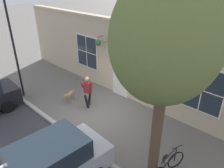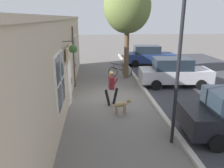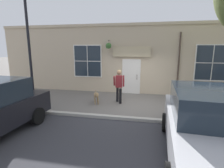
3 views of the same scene
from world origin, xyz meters
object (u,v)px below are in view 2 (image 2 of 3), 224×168
dog_on_leash (122,104)px  street_tree_by_curb (128,8)px  parked_car_far_end (148,55)px  street_lamp (181,38)px  leaning_bicycle (120,71)px  parked_car_mid_block (174,72)px  pedestrian_walking (112,85)px

dog_on_leash → street_tree_by_curb: (1.11, 6.00, 4.26)m
parked_car_far_end → street_lamp: size_ratio=0.80×
leaning_bicycle → parked_car_far_end: (3.01, 3.80, 0.50)m
parked_car_mid_block → street_lamp: (-2.36, -6.39, 2.65)m
street_tree_by_curb → parked_car_mid_block: (2.65, -2.11, -3.82)m
street_tree_by_curb → street_lamp: 8.59m
parked_car_mid_block → street_lamp: street_lamp is taller
parked_car_mid_block → parked_car_far_end: size_ratio=1.00×
pedestrian_walking → parked_car_mid_block: 5.00m
leaning_bicycle → parked_car_mid_block: 3.97m
street_lamp → leaning_bicycle: bearing=94.6°
pedestrian_walking → street_tree_by_curb: 6.32m
street_lamp → pedestrian_walking: bearing=116.3°
street_tree_by_curb → parked_car_mid_block: size_ratio=1.48×
pedestrian_walking → dog_on_leash: bearing=-71.0°
dog_on_leash → parked_car_far_end: size_ratio=0.24×
dog_on_leash → leaning_bicycle: bearing=83.8°
parked_car_mid_block → dog_on_leash: bearing=-134.1°
dog_on_leash → parked_car_mid_block: (3.77, 3.89, 0.44)m
pedestrian_walking → street_lamp: (1.77, -3.58, 2.51)m
street_tree_by_curb → leaning_bicycle: street_tree_by_curb is taller
street_tree_by_curb → pedestrian_walking: bearing=-106.8°
street_tree_by_curb → parked_car_mid_block: street_tree_by_curb is taller
street_tree_by_curb → leaning_bicycle: size_ratio=3.81×
street_tree_by_curb → street_lamp: size_ratio=1.18×
pedestrian_walking → street_lamp: 4.72m
dog_on_leash → parked_car_mid_block: bearing=45.9°
pedestrian_walking → parked_car_far_end: bearing=65.8°
dog_on_leash → street_lamp: (1.40, -2.50, 3.09)m
dog_on_leash → street_tree_by_curb: 7.44m
street_tree_by_curb → parked_car_far_end: size_ratio=1.48×
pedestrian_walking → leaning_bicycle: 5.40m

